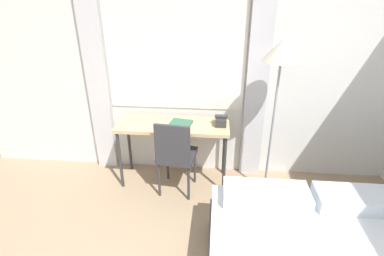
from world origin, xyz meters
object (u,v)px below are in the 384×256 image
(desk, at_px, (173,129))
(standing_lamp, at_px, (280,66))
(telephone, at_px, (221,121))
(book, at_px, (181,123))
(desk_chair, at_px, (175,153))

(desk, bearing_deg, standing_lamp, -6.73)
(telephone, bearing_deg, desk, -178.17)
(desk, distance_m, telephone, 0.56)
(desk, relative_size, telephone, 7.50)
(telephone, xyz_separation_m, book, (-0.45, -0.02, -0.04))
(desk, relative_size, desk_chair, 1.40)
(desk_chair, distance_m, book, 0.35)
(desk_chair, bearing_deg, telephone, 35.95)
(desk, height_order, telephone, telephone)
(desk_chair, distance_m, telephone, 0.62)
(desk_chair, height_order, book, desk_chair)
(book, bearing_deg, desk, 175.89)
(standing_lamp, distance_m, telephone, 0.87)
(desk_chair, height_order, telephone, desk_chair)
(desk, relative_size, standing_lamp, 0.73)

